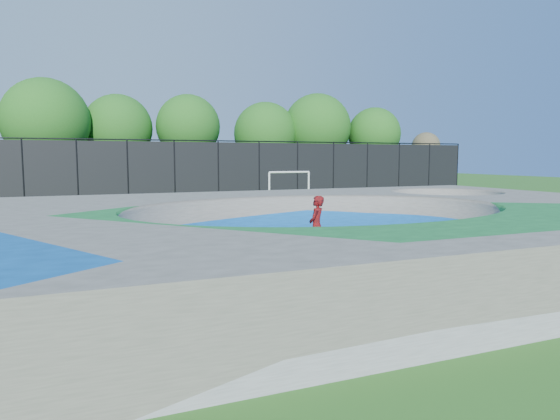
# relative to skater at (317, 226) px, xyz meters

# --- Properties ---
(ground) EXTENTS (120.00, 120.00, 0.00)m
(ground) POSITION_rel_skater_xyz_m (-0.08, -0.41, -0.88)
(ground) COLOR #255C19
(ground) RESTS_ON ground
(skate_deck) EXTENTS (22.00, 14.00, 1.50)m
(skate_deck) POSITION_rel_skater_xyz_m (-0.08, -0.41, -0.13)
(skate_deck) COLOR gray
(skate_deck) RESTS_ON ground
(skater) EXTENTS (0.75, 0.75, 1.76)m
(skater) POSITION_rel_skater_xyz_m (0.00, 0.00, 0.00)
(skater) COLOR #B30F0E
(skater) RESTS_ON ground
(skateboard) EXTENTS (0.64, 0.76, 0.05)m
(skateboard) POSITION_rel_skater_xyz_m (0.00, 0.00, -0.86)
(skateboard) COLOR black
(skateboard) RESTS_ON ground
(soccer_goal) EXTENTS (2.98, 0.12, 1.96)m
(soccer_goal) POSITION_rel_skater_xyz_m (6.85, 17.40, 0.48)
(soccer_goal) COLOR white
(soccer_goal) RESTS_ON ground
(fence) EXTENTS (48.09, 0.09, 4.04)m
(fence) POSITION_rel_skater_xyz_m (-0.08, 20.59, 1.22)
(fence) COLOR black
(fence) RESTS_ON ground
(treeline) EXTENTS (51.27, 7.05, 8.26)m
(treeline) POSITION_rel_skater_xyz_m (-1.44, 25.62, 4.24)
(treeline) COLOR #4F3527
(treeline) RESTS_ON ground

